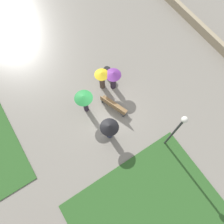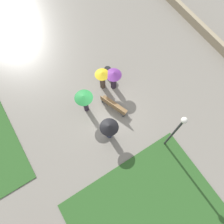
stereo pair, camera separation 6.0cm
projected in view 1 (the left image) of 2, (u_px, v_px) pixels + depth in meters
name	position (u px, v px, depth m)	size (l,w,h in m)	color
ground_plane	(106.00, 113.00, 14.71)	(90.00, 90.00, 0.00)	gray
lawn_patch_near	(155.00, 224.00, 12.07)	(7.44, 8.12, 0.06)	#2D5B26
parapet_wall	(218.00, 44.00, 16.51)	(45.00, 0.35, 0.72)	tan
park_bench	(113.00, 105.00, 14.40)	(1.97, 1.09, 0.90)	brown
lamp_post	(177.00, 129.00, 11.33)	(0.32, 0.32, 4.33)	#2D2D30
trash_bin	(107.00, 72.00, 15.49)	(0.48, 0.48, 0.81)	#4C4C51
crowd_person_yellow	(102.00, 77.00, 14.39)	(0.95, 0.95, 1.79)	#47382D
crowd_person_black	(109.00, 129.00, 12.89)	(1.12, 1.12, 1.85)	#282D47
crowd_person_green	(84.00, 100.00, 13.44)	(1.14, 1.14, 1.98)	#2D2333
crowd_person_purple	(113.00, 77.00, 14.34)	(1.04, 1.04, 1.79)	#2D2333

